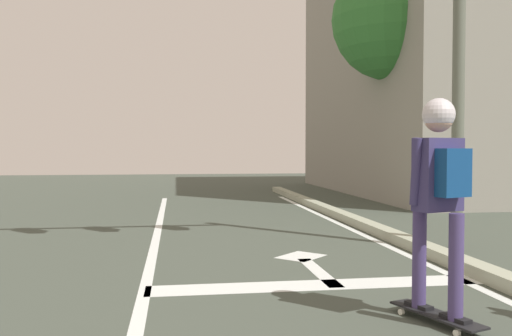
# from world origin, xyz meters

# --- Properties ---
(lane_line_center) EXTENTS (0.12, 20.00, 0.01)m
(lane_line_center) POSITION_xyz_m (0.06, 6.00, 0.00)
(lane_line_center) COLOR silver
(lane_line_center) RESTS_ON ground
(lane_line_curbside) EXTENTS (0.12, 20.00, 0.01)m
(lane_line_curbside) POSITION_xyz_m (3.25, 6.00, 0.00)
(lane_line_curbside) COLOR silver
(lane_line_curbside) RESTS_ON ground
(stop_bar) EXTENTS (3.34, 0.40, 0.01)m
(stop_bar) POSITION_xyz_m (1.73, 6.26, 0.00)
(stop_bar) COLOR silver
(stop_bar) RESTS_ON ground
(lane_arrow_stem) EXTENTS (0.16, 1.40, 0.01)m
(lane_arrow_stem) POSITION_xyz_m (1.90, 6.83, 0.00)
(lane_arrow_stem) COLOR silver
(lane_arrow_stem) RESTS_ON ground
(lane_arrow_head) EXTENTS (0.71, 0.71, 0.01)m
(lane_arrow_head) POSITION_xyz_m (1.90, 7.68, 0.00)
(lane_arrow_head) COLOR silver
(lane_arrow_head) RESTS_ON ground
(curb_strip) EXTENTS (0.24, 24.00, 0.14)m
(curb_strip) POSITION_xyz_m (3.50, 6.00, 0.07)
(curb_strip) COLOR #9EA48D
(curb_strip) RESTS_ON ground
(skateboard) EXTENTS (0.46, 0.86, 0.08)m
(skateboard) POSITION_xyz_m (2.34, 4.99, 0.06)
(skateboard) COLOR black
(skateboard) RESTS_ON ground
(skater) EXTENTS (0.44, 0.61, 1.66)m
(skater) POSITION_xyz_m (2.35, 4.97, 1.13)
(skater) COLOR #44386C
(skater) RESTS_ON skateboard
(roadside_tree) EXTENTS (3.00, 3.00, 6.03)m
(roadside_tree) POSITION_xyz_m (5.66, 13.93, 4.51)
(roadside_tree) COLOR #53371F
(roadside_tree) RESTS_ON ground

